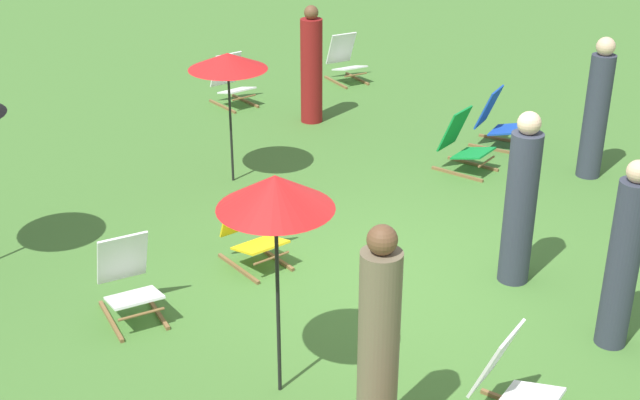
{
  "coord_description": "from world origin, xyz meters",
  "views": [
    {
      "loc": [
        -5.88,
        -5.09,
        4.55
      ],
      "look_at": [
        0.0,
        1.2,
        0.5
      ],
      "focal_mm": 48.37,
      "sensor_mm": 36.0,
      "label": 1
    }
  ],
  "objects_px": {
    "deckchair_6": "(129,281)",
    "umbrella_1": "(275,193)",
    "deckchair_4": "(252,231)",
    "person_4": "(520,203)",
    "deckchair_7": "(463,144)",
    "umbrella_0": "(228,62)",
    "deckchair_3": "(345,60)",
    "person_0": "(311,68)",
    "person_2": "(623,260)",
    "deckchair_1": "(498,121)",
    "deckchair_0": "(231,82)",
    "person_1": "(596,112)",
    "deckchair_8": "(511,383)",
    "person_3": "(379,348)"
  },
  "relations": [
    {
      "from": "deckchair_6",
      "to": "umbrella_1",
      "type": "xyz_separation_m",
      "value": [
        0.29,
        -1.87,
        1.46
      ]
    },
    {
      "from": "deckchair_4",
      "to": "person_4",
      "type": "distance_m",
      "value": 2.79
    },
    {
      "from": "deckchair_6",
      "to": "deckchair_7",
      "type": "xyz_separation_m",
      "value": [
        5.16,
        0.07,
        0.0
      ]
    },
    {
      "from": "umbrella_0",
      "to": "umbrella_1",
      "type": "height_order",
      "value": "umbrella_1"
    },
    {
      "from": "deckchair_4",
      "to": "deckchair_6",
      "type": "height_order",
      "value": "same"
    },
    {
      "from": "deckchair_3",
      "to": "deckchair_6",
      "type": "relative_size",
      "value": 0.99
    },
    {
      "from": "person_0",
      "to": "person_4",
      "type": "distance_m",
      "value": 5.25
    },
    {
      "from": "deckchair_4",
      "to": "person_4",
      "type": "height_order",
      "value": "person_4"
    },
    {
      "from": "umbrella_1",
      "to": "person_2",
      "type": "distance_m",
      "value": 3.23
    },
    {
      "from": "deckchair_4",
      "to": "deckchair_1",
      "type": "bearing_deg",
      "value": 8.62
    },
    {
      "from": "deckchair_0",
      "to": "person_1",
      "type": "height_order",
      "value": "person_1"
    },
    {
      "from": "deckchair_0",
      "to": "person_0",
      "type": "height_order",
      "value": "person_0"
    },
    {
      "from": "deckchair_7",
      "to": "deckchair_8",
      "type": "bearing_deg",
      "value": -147.53
    },
    {
      "from": "deckchair_0",
      "to": "person_4",
      "type": "xyz_separation_m",
      "value": [
        -1.33,
        -6.44,
        0.5
      ]
    },
    {
      "from": "person_2",
      "to": "deckchair_7",
      "type": "bearing_deg",
      "value": -42.7
    },
    {
      "from": "deckchair_6",
      "to": "person_4",
      "type": "height_order",
      "value": "person_4"
    },
    {
      "from": "deckchair_4",
      "to": "deckchair_7",
      "type": "xyz_separation_m",
      "value": [
        3.65,
        0.06,
        0.0
      ]
    },
    {
      "from": "deckchair_0",
      "to": "person_3",
      "type": "relative_size",
      "value": 0.44
    },
    {
      "from": "deckchair_4",
      "to": "person_3",
      "type": "distance_m",
      "value": 3.16
    },
    {
      "from": "person_0",
      "to": "umbrella_1",
      "type": "bearing_deg",
      "value": -168.34
    },
    {
      "from": "deckchair_0",
      "to": "deckchair_7",
      "type": "distance_m",
      "value": 4.3
    },
    {
      "from": "umbrella_1",
      "to": "person_4",
      "type": "bearing_deg",
      "value": -4.94
    },
    {
      "from": "umbrella_0",
      "to": "person_0",
      "type": "bearing_deg",
      "value": 22.99
    },
    {
      "from": "person_4",
      "to": "deckchair_3",
      "type": "bearing_deg",
      "value": 77.28
    },
    {
      "from": "deckchair_4",
      "to": "deckchair_6",
      "type": "distance_m",
      "value": 1.51
    },
    {
      "from": "deckchair_6",
      "to": "person_1",
      "type": "height_order",
      "value": "person_1"
    },
    {
      "from": "deckchair_7",
      "to": "umbrella_1",
      "type": "xyz_separation_m",
      "value": [
        -4.87,
        -1.93,
        1.46
      ]
    },
    {
      "from": "deckchair_4",
      "to": "deckchair_0",
      "type": "bearing_deg",
      "value": 59.77
    },
    {
      "from": "deckchair_6",
      "to": "umbrella_1",
      "type": "distance_m",
      "value": 2.39
    },
    {
      "from": "person_0",
      "to": "person_4",
      "type": "height_order",
      "value": "person_4"
    },
    {
      "from": "deckchair_7",
      "to": "deckchair_8",
      "type": "distance_m",
      "value": 5.16
    },
    {
      "from": "umbrella_1",
      "to": "deckchair_0",
      "type": "bearing_deg",
      "value": 55.28
    },
    {
      "from": "deckchair_8",
      "to": "person_1",
      "type": "xyz_separation_m",
      "value": [
        4.86,
        2.22,
        0.52
      ]
    },
    {
      "from": "deckchair_8",
      "to": "person_4",
      "type": "bearing_deg",
      "value": 21.67
    },
    {
      "from": "deckchair_1",
      "to": "deckchair_8",
      "type": "height_order",
      "value": "same"
    },
    {
      "from": "person_1",
      "to": "person_4",
      "type": "relative_size",
      "value": 1.01
    },
    {
      "from": "deckchair_4",
      "to": "person_1",
      "type": "xyz_separation_m",
      "value": [
        4.71,
        -1.2,
        0.52
      ]
    },
    {
      "from": "deckchair_7",
      "to": "person_3",
      "type": "height_order",
      "value": "person_3"
    },
    {
      "from": "person_3",
      "to": "umbrella_1",
      "type": "bearing_deg",
      "value": 111.75
    },
    {
      "from": "person_1",
      "to": "person_3",
      "type": "bearing_deg",
      "value": -14.5
    },
    {
      "from": "deckchair_0",
      "to": "deckchair_8",
      "type": "relative_size",
      "value": 0.98
    },
    {
      "from": "umbrella_0",
      "to": "person_4",
      "type": "bearing_deg",
      "value": -82.09
    },
    {
      "from": "deckchair_7",
      "to": "person_1",
      "type": "distance_m",
      "value": 1.73
    },
    {
      "from": "deckchair_1",
      "to": "person_0",
      "type": "xyz_separation_m",
      "value": [
        -1.25,
        2.55,
        0.47
      ]
    },
    {
      "from": "person_0",
      "to": "umbrella_0",
      "type": "bearing_deg",
      "value": 169.53
    },
    {
      "from": "person_3",
      "to": "person_4",
      "type": "relative_size",
      "value": 1.04
    },
    {
      "from": "umbrella_0",
      "to": "person_3",
      "type": "height_order",
      "value": "person_3"
    },
    {
      "from": "deckchair_4",
      "to": "person_3",
      "type": "height_order",
      "value": "person_3"
    },
    {
      "from": "deckchair_4",
      "to": "umbrella_0",
      "type": "distance_m",
      "value": 2.53
    },
    {
      "from": "deckchair_4",
      "to": "person_0",
      "type": "distance_m",
      "value": 4.5
    }
  ]
}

